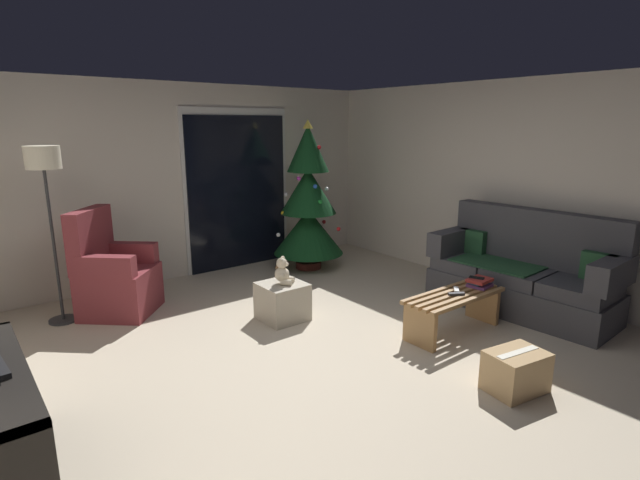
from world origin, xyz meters
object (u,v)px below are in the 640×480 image
teddy_bear_cream (283,272)px  teddy_bear_chestnut_by_tree (280,274)px  ottoman (282,301)px  floor_lamp (45,175)px  book_stack (479,282)px  remote_white (456,290)px  remote_graphite (456,294)px  cardboard_box_taped_mid_floor (516,371)px  christmas_tree (308,205)px  armchair (114,277)px  coffee_table (454,307)px  couch (523,274)px  cell_phone (477,278)px

teddy_bear_cream → teddy_bear_chestnut_by_tree: size_ratio=1.00×
ottoman → floor_lamp: bearing=143.2°
ottoman → book_stack: bearing=-42.0°
remote_white → book_stack: size_ratio=0.60×
remote_graphite → cardboard_box_taped_mid_floor: (-0.49, -0.93, -0.25)m
remote_white → ottoman: bearing=-177.8°
christmas_tree → armchair: 2.68m
coffee_table → armchair: bearing=133.3°
couch → remote_white: bearing=173.2°
remote_graphite → cardboard_box_taped_mid_floor: remote_graphite is taller
remote_white → remote_graphite: size_ratio=1.00×
couch → teddy_bear_chestnut_by_tree: bearing=123.4°
cell_phone → christmas_tree: 2.66m
floor_lamp → cardboard_box_taped_mid_floor: floor_lamp is taller
ottoman → teddy_bear_chestnut_by_tree: (0.64, 1.01, -0.07)m
teddy_bear_cream → floor_lamp: bearing=143.2°
christmas_tree → remote_graphite: bearing=-95.0°
christmas_tree → teddy_bear_cream: bearing=-135.0°
christmas_tree → armchair: christmas_tree is taller
cell_phone → cardboard_box_taped_mid_floor: size_ratio=0.30×
coffee_table → book_stack: book_stack is taller
cell_phone → teddy_bear_chestnut_by_tree: 2.49m
ottoman → remote_graphite: bearing=-50.7°
remote_white → cardboard_box_taped_mid_floor: bearing=-71.9°
book_stack → ottoman: book_stack is taller
armchair → remote_graphite: bearing=-47.2°
book_stack → cell_phone: (-0.02, 0.02, 0.05)m
book_stack → armchair: (-2.78, 2.59, -0.04)m
christmas_tree → teddy_bear_cream: size_ratio=7.17×
teddy_bear_cream → teddy_bear_chestnut_by_tree: 1.26m
couch → teddy_bear_cream: 2.61m
teddy_bear_cream → armchair: bearing=136.1°
book_stack → teddy_bear_chestnut_by_tree: book_stack is taller
book_stack → floor_lamp: floor_lamp is taller
remote_graphite → teddy_bear_cream: size_ratio=0.55×
ottoman → teddy_bear_chestnut_by_tree: bearing=57.8°
christmas_tree → couch: bearing=-71.8°
ottoman → teddy_bear_cream: (0.01, -0.01, 0.31)m
remote_graphite → teddy_bear_chestnut_by_tree: remote_graphite is taller
book_stack → christmas_tree: size_ratio=0.13×
couch → cell_phone: (-0.76, 0.08, 0.09)m
remote_white → book_stack: 0.29m
couch → christmas_tree: 2.89m
cell_phone → armchair: armchair is taller
remote_graphite → ottoman: size_ratio=0.35×
cell_phone → ottoman: 1.98m
book_stack → cardboard_box_taped_mid_floor: size_ratio=0.54×
couch → christmas_tree: christmas_tree is taller
armchair → teddy_bear_cream: size_ratio=3.96×
coffee_table → cell_phone: cell_phone is taller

